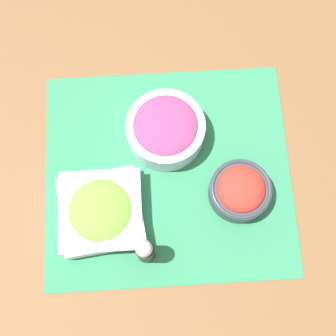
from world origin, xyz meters
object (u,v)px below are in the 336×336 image
Objects in this scene: tomato_bowl at (240,190)px; pepper_shaker at (145,251)px; onion_bowl at (167,129)px; lettuce_bowl at (101,211)px.

pepper_shaker reaches higher than tomato_bowl.
lettuce_bowl is at bearing -130.62° from onion_bowl.
pepper_shaker is (0.08, -0.08, 0.03)m from lettuce_bowl.
tomato_bowl is (0.26, 0.02, 0.00)m from lettuce_bowl.
lettuce_bowl is 0.11m from pepper_shaker.
lettuce_bowl is at bearing 134.71° from pepper_shaker.
onion_bowl is 0.23m from pepper_shaker.
lettuce_bowl is 0.26m from tomato_bowl.
lettuce_bowl is 1.53× the size of pepper_shaker.
onion_bowl is at bearing 135.47° from tomato_bowl.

